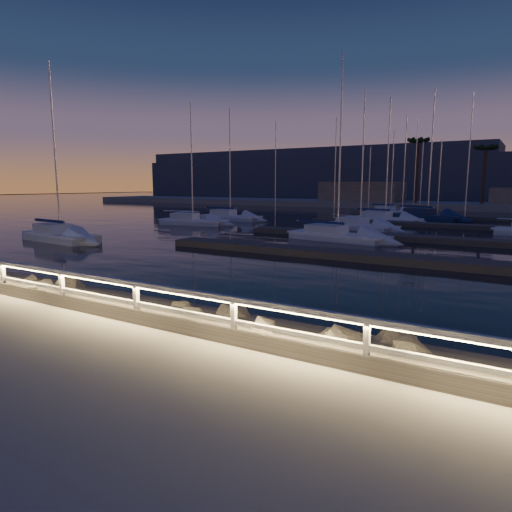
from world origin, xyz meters
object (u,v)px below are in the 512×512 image
at_px(sailboat_j, 383,218).
at_px(sailboat_a, 59,235).
at_px(sailboat_n, 426,216).
at_px(sailboat_e, 191,221).
at_px(sailboat_i, 229,217).
at_px(sailboat_m, 389,211).
at_px(guard_rail, 107,288).
at_px(sailboat_g, 359,225).
at_px(sailboat_c, 335,235).

bearing_deg(sailboat_j, sailboat_a, -106.25).
bearing_deg(sailboat_n, sailboat_e, -112.07).
relative_size(sailboat_e, sailboat_j, 0.93).
xyz_separation_m(sailboat_i, sailboat_m, (12.53, 20.54, -0.03)).
bearing_deg(sailboat_m, sailboat_e, -100.14).
xyz_separation_m(guard_rail, sailboat_e, (-20.13, 27.83, -0.94)).
xyz_separation_m(sailboat_a, sailboat_g, (15.68, 19.73, -0.05)).
relative_size(sailboat_a, sailboat_n, 0.87).
relative_size(sailboat_c, sailboat_g, 1.06).
bearing_deg(sailboat_g, sailboat_a, -108.14).
relative_size(sailboat_g, sailboat_j, 0.95).
height_order(sailboat_a, sailboat_g, sailboat_a).
bearing_deg(guard_rail, sailboat_n, 91.52).
relative_size(sailboat_c, sailboat_n, 0.90).
xyz_separation_m(sailboat_m, sailboat_n, (6.35, -7.91, 0.05)).
xyz_separation_m(sailboat_g, sailboat_i, (-15.98, 2.25, 0.04)).
height_order(sailboat_a, sailboat_e, sailboat_a).
relative_size(sailboat_c, sailboat_j, 1.00).
height_order(guard_rail, sailboat_n, sailboat_n).
distance_m(sailboat_a, sailboat_n, 39.29).
distance_m(sailboat_a, sailboat_j, 32.36).
bearing_deg(sailboat_n, sailboat_g, -78.74).
height_order(guard_rail, sailboat_j, sailboat_j).
height_order(sailboat_c, sailboat_g, sailboat_c).
distance_m(guard_rail, sailboat_m, 55.58).
distance_m(sailboat_c, sailboat_m, 32.08).
height_order(sailboat_i, sailboat_m, sailboat_i).
distance_m(sailboat_j, sailboat_n, 6.94).
bearing_deg(sailboat_n, sailboat_j, -94.48).
xyz_separation_m(sailboat_a, sailboat_c, (16.99, 10.80, -0.03)).
bearing_deg(sailboat_n, sailboat_c, -71.54).
distance_m(sailboat_c, sailboat_n, 23.87).
bearing_deg(sailboat_a, sailboat_g, 57.47).
distance_m(sailboat_g, sailboat_i, 16.14).
distance_m(sailboat_i, sailboat_j, 17.02).
xyz_separation_m(sailboat_a, sailboat_i, (-0.30, 21.98, -0.00)).
height_order(guard_rail, sailboat_e, sailboat_e).
distance_m(sailboat_g, sailboat_j, 8.69).
bearing_deg(sailboat_i, sailboat_m, 56.46).
relative_size(sailboat_a, sailboat_m, 1.11).
distance_m(sailboat_e, sailboat_m, 29.96).
bearing_deg(guard_rail, sailboat_e, 125.87).
xyz_separation_m(sailboat_c, sailboat_j, (-1.53, 17.62, 0.02)).
relative_size(sailboat_e, sailboat_i, 0.97).
height_order(sailboat_a, sailboat_i, sailboat_a).
height_order(sailboat_e, sailboat_j, sailboat_j).
distance_m(sailboat_c, sailboat_j, 17.69).
relative_size(sailboat_j, sailboat_n, 0.90).
distance_m(sailboat_e, sailboat_i, 6.67).
bearing_deg(sailboat_a, sailboat_c, 38.40).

